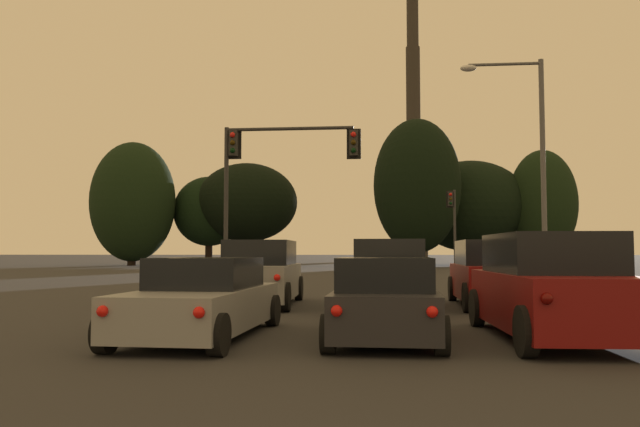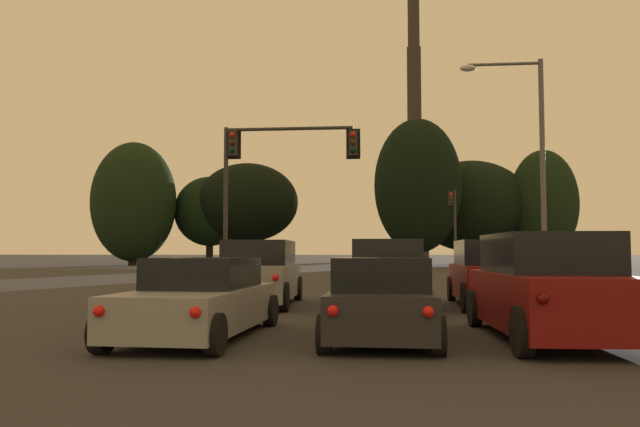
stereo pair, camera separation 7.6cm
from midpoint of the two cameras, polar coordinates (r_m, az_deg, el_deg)
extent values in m
cube|color=gray|center=(18.09, -5.59, -6.19)|extent=(2.11, 4.87, 0.95)
cube|color=black|center=(18.19, -5.51, -3.58)|extent=(1.89, 2.87, 0.70)
cylinder|color=black|center=(20.16, -7.41, -6.77)|extent=(0.25, 0.77, 0.76)
cylinder|color=black|center=(19.90, -2.05, -6.84)|extent=(0.25, 0.77, 0.76)
cylinder|color=black|center=(16.40, -9.90, -7.50)|extent=(0.25, 0.77, 0.76)
cylinder|color=black|center=(16.08, -3.30, -7.63)|extent=(0.25, 0.77, 0.76)
sphere|color=red|center=(15.85, -9.72, -5.79)|extent=(0.17, 0.17, 0.17)
sphere|color=red|center=(15.58, -4.09, -5.87)|extent=(0.17, 0.17, 0.17)
cube|color=gray|center=(11.48, -10.90, -8.50)|extent=(1.98, 4.67, 0.70)
cube|color=black|center=(11.66, -10.50, -5.34)|extent=(1.70, 2.26, 0.55)
cylinder|color=black|center=(13.58, -11.88, -8.58)|extent=(0.24, 0.65, 0.64)
cylinder|color=black|center=(13.10, -4.52, -8.83)|extent=(0.24, 0.65, 0.64)
cylinder|color=black|center=(10.09, -19.25, -10.24)|extent=(0.24, 0.65, 0.64)
cylinder|color=black|center=(9.44, -9.50, -10.87)|extent=(0.24, 0.65, 0.64)
sphere|color=red|center=(9.61, -19.49, -8.42)|extent=(0.17, 0.17, 0.17)
sphere|color=red|center=(9.05, -11.25, -8.87)|extent=(0.17, 0.17, 0.17)
cube|color=#232328|center=(11.08, 5.82, -8.73)|extent=(1.80, 4.03, 0.72)
cube|color=black|center=(10.64, 5.77, -5.52)|extent=(1.60, 1.93, 0.55)
cylinder|color=black|center=(12.76, 2.11, -9.07)|extent=(0.23, 0.60, 0.60)
cylinder|color=black|center=(12.73, 9.76, -9.03)|extent=(0.23, 0.60, 0.60)
cylinder|color=black|center=(9.54, 0.54, -10.96)|extent=(0.23, 0.60, 0.60)
cylinder|color=black|center=(9.51, 10.85, -10.92)|extent=(0.23, 0.60, 0.60)
sphere|color=red|center=(9.09, 1.29, -8.89)|extent=(0.17, 0.17, 0.17)
sphere|color=red|center=(9.07, 9.98, -8.86)|extent=(0.17, 0.17, 0.17)
cube|color=maroon|center=(18.27, 15.42, -6.06)|extent=(2.00, 4.83, 0.95)
cube|color=black|center=(18.37, 15.32, -3.47)|extent=(1.82, 2.83, 0.70)
cylinder|color=black|center=(20.08, 11.90, -6.74)|extent=(0.23, 0.76, 0.76)
cylinder|color=black|center=(20.34, 17.21, -6.61)|extent=(0.23, 0.76, 0.76)
cylinder|color=black|center=(16.26, 13.21, -7.50)|extent=(0.23, 0.76, 0.76)
cylinder|color=black|center=(16.58, 19.72, -7.30)|extent=(0.23, 0.76, 0.76)
sphere|color=red|center=(15.76, 13.98, -5.75)|extent=(0.17, 0.17, 0.17)
sphere|color=red|center=(16.04, 19.54, -5.61)|extent=(0.17, 0.17, 0.17)
cube|color=gray|center=(16.95, 6.33, -6.37)|extent=(2.10, 4.87, 0.95)
cube|color=black|center=(17.04, 6.33, -3.58)|extent=(1.88, 2.86, 0.70)
cylinder|color=black|center=(18.93, 3.61, -7.01)|extent=(0.25, 0.77, 0.76)
cylinder|color=black|center=(18.89, 9.35, -6.97)|extent=(0.25, 0.77, 0.76)
cylinder|color=black|center=(15.10, 2.57, -7.90)|extent=(0.25, 0.77, 0.76)
cylinder|color=black|center=(15.05, 9.79, -7.87)|extent=(0.25, 0.77, 0.76)
sphere|color=red|center=(14.56, 3.03, -6.04)|extent=(0.17, 0.17, 0.17)
sphere|color=red|center=(14.52, 9.21, -6.00)|extent=(0.17, 0.17, 0.17)
cube|color=maroon|center=(11.72, 20.23, -7.47)|extent=(2.07, 4.86, 0.95)
cube|color=black|center=(11.80, 19.98, -3.43)|extent=(1.86, 2.85, 0.70)
cylinder|color=black|center=(13.40, 13.99, -8.36)|extent=(0.24, 0.77, 0.76)
cylinder|color=black|center=(13.85, 21.74, -8.05)|extent=(0.24, 0.77, 0.76)
cylinder|color=black|center=(9.65, 18.12, -10.22)|extent=(0.24, 0.77, 0.76)
sphere|color=#500705|center=(9.17, 19.80, -7.33)|extent=(0.17, 0.17, 0.17)
cylinder|color=#2D2D30|center=(46.45, 12.18, -1.59)|extent=(0.18, 0.18, 6.05)
cylinder|color=black|center=(46.45, 12.23, -5.26)|extent=(0.40, 0.40, 0.10)
cube|color=#282828|center=(46.55, 11.79, 1.31)|extent=(0.34, 0.34, 1.04)
cube|color=black|center=(46.73, 11.76, 1.29)|extent=(0.58, 0.03, 1.25)
sphere|color=red|center=(46.39, 11.81, 1.72)|extent=(0.22, 0.22, 0.22)
sphere|color=#352604|center=(46.36, 11.81, 1.33)|extent=(0.22, 0.22, 0.22)
sphere|color=black|center=(46.34, 11.82, 0.93)|extent=(0.22, 0.22, 0.22)
cylinder|color=#2D2D30|center=(25.83, -8.67, 0.51)|extent=(0.18, 0.18, 6.66)
cylinder|color=black|center=(25.81, -8.74, -6.77)|extent=(0.40, 0.40, 0.10)
cube|color=#282828|center=(26.08, -8.00, 6.36)|extent=(0.34, 0.34, 1.04)
cube|color=black|center=(26.25, -7.90, 6.29)|extent=(0.58, 0.03, 1.25)
sphere|color=red|center=(25.95, -8.09, 7.13)|extent=(0.22, 0.22, 0.22)
sphere|color=#352604|center=(25.90, -8.09, 6.43)|extent=(0.22, 0.22, 0.22)
sphere|color=black|center=(25.84, -8.10, 5.73)|extent=(0.22, 0.22, 0.22)
cylinder|color=#2D2D30|center=(25.75, -2.89, 7.75)|extent=(5.24, 0.14, 0.14)
sphere|color=#2D2D30|center=(26.25, -8.61, 7.57)|extent=(0.18, 0.18, 0.18)
cube|color=#282828|center=(25.39, 3.01, 6.44)|extent=(0.34, 0.34, 1.04)
cube|color=black|center=(25.56, 3.02, 6.37)|extent=(0.58, 0.03, 1.25)
sphere|color=red|center=(25.26, 2.98, 7.24)|extent=(0.22, 0.22, 0.22)
sphere|color=#352604|center=(25.20, 2.99, 6.52)|extent=(0.22, 0.22, 0.22)
sphere|color=black|center=(25.14, 2.99, 5.79)|extent=(0.22, 0.22, 0.22)
cylinder|color=#56565B|center=(25.76, 19.66, 3.40)|extent=(0.20, 0.20, 9.09)
cylinder|color=#56565B|center=(26.33, 16.42, 12.96)|extent=(2.81, 0.12, 0.12)
sphere|color=#56565B|center=(26.63, 19.46, 12.83)|extent=(0.20, 0.20, 0.20)
ellipsoid|color=silver|center=(26.07, 13.32, 12.80)|extent=(0.64, 0.36, 0.26)
cylinder|color=#2B2722|center=(126.19, 8.63, -3.31)|extent=(5.32, 5.32, 3.77)
cylinder|color=#332D28|center=(126.77, 8.58, 2.00)|extent=(3.32, 3.32, 19.71)
cylinder|color=#332D28|center=(130.14, 8.50, 10.68)|extent=(2.86, 2.86, 19.71)
cylinder|color=#332D28|center=(136.30, 8.42, 18.74)|extent=(2.39, 2.39, 19.71)
cylinder|color=black|center=(66.62, 8.89, -3.42)|extent=(0.92, 0.92, 3.19)
ellipsoid|color=black|center=(66.99, 8.84, 2.55)|extent=(9.23, 8.31, 14.29)
cylinder|color=black|center=(72.86, -10.16, -3.41)|extent=(0.82, 0.82, 3.19)
ellipsoid|color=black|center=(73.01, -10.13, 0.20)|extent=(8.22, 7.40, 8.01)
cylinder|color=black|center=(73.60, 13.57, -3.50)|extent=(1.34, 1.34, 2.85)
ellipsoid|color=black|center=(73.79, 13.51, 0.66)|extent=(13.35, 12.02, 10.46)
cylinder|color=black|center=(71.86, -16.86, -3.74)|extent=(0.94, 0.94, 2.11)
ellipsoid|color=black|center=(72.07, -16.77, 1.05)|extent=(9.36, 8.42, 13.26)
cylinder|color=black|center=(73.28, 19.77, -3.56)|extent=(0.75, 0.75, 2.42)
ellipsoid|color=black|center=(73.48, 19.68, 0.88)|extent=(7.48, 6.73, 11.94)
cylinder|color=black|center=(71.23, -6.77, -3.20)|extent=(1.15, 1.15, 3.77)
ellipsoid|color=black|center=(71.45, -6.74, 1.01)|extent=(11.51, 10.36, 8.95)
camera|label=1|loc=(0.04, -90.06, 0.00)|focal=35.00mm
camera|label=2|loc=(0.04, 89.94, 0.00)|focal=35.00mm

